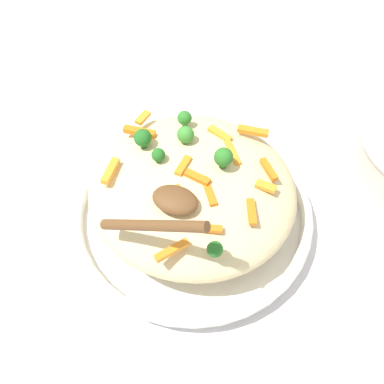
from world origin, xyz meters
TOP-DOWN VIEW (x-y plane):
  - ground_plane at (0.00, 0.00)m, footprint 2.40×2.40m
  - serving_bowl at (0.00, 0.00)m, footprint 0.34×0.34m
  - pasta_mound at (0.00, 0.00)m, footprint 0.28×0.26m
  - carrot_piece_0 at (0.09, -0.03)m, footprint 0.02×0.04m
  - carrot_piece_1 at (-0.01, -0.00)m, footprint 0.01×0.03m
  - carrot_piece_2 at (-0.10, -0.04)m, footprint 0.01×0.04m
  - carrot_piece_3 at (0.04, 0.05)m, footprint 0.03×0.04m
  - carrot_piece_4 at (0.09, 0.01)m, footprint 0.03×0.01m
  - carrot_piece_5 at (0.01, -0.01)m, footprint 0.03×0.01m
  - carrot_piece_6 at (0.09, 0.04)m, footprint 0.03×0.03m
  - carrot_piece_7 at (0.03, -0.02)m, footprint 0.03×0.04m
  - carrot_piece_8 at (0.05, -0.07)m, footprint 0.03×0.02m
  - carrot_piece_9 at (0.02, -0.11)m, footprint 0.03×0.04m
  - carrot_piece_10 at (0.01, 0.07)m, footprint 0.04×0.02m
  - carrot_piece_11 at (-0.01, -0.05)m, footprint 0.03×0.04m
  - carrot_piece_12 at (-0.10, 0.06)m, footprint 0.01×0.03m
  - carrot_piece_13 at (0.05, 0.10)m, footprint 0.04×0.01m
  - carrot_piece_14 at (-0.09, 0.04)m, footprint 0.04×0.01m
  - broccoli_floret_0 at (-0.03, 0.04)m, footprint 0.02×0.02m
  - broccoli_floret_1 at (-0.04, 0.07)m, footprint 0.02×0.02m
  - broccoli_floret_2 at (0.07, -0.10)m, footprint 0.02×0.02m
  - broccoli_floret_3 at (-0.08, 0.02)m, footprint 0.02×0.02m
  - broccoli_floret_4 at (-0.05, -0.00)m, footprint 0.02×0.02m
  - broccoli_floret_5 at (0.03, 0.02)m, footprint 0.02×0.02m
  - serving_spoon at (0.00, -0.07)m, footprint 0.13×0.09m

SIDE VIEW (x-z plane):
  - ground_plane at x=0.00m, z-range 0.00..0.00m
  - serving_bowl at x=0.00m, z-range 0.00..0.04m
  - pasta_mound at x=0.00m, z-range 0.03..0.12m
  - carrot_piece_0 at x=0.09m, z-range 0.11..0.12m
  - carrot_piece_12 at x=-0.10m, z-range 0.11..0.12m
  - carrot_piece_4 at x=0.09m, z-range 0.11..0.12m
  - carrot_piece_10 at x=0.01m, z-range 0.11..0.12m
  - carrot_piece_8 at x=0.05m, z-range 0.11..0.12m
  - carrot_piece_9 at x=0.02m, z-range 0.11..0.12m
  - carrot_piece_13 at x=0.05m, z-range 0.11..0.12m
  - carrot_piece_6 at x=0.09m, z-range 0.11..0.12m
  - carrot_piece_2 at x=-0.10m, z-range 0.11..0.12m
  - carrot_piece_14 at x=-0.09m, z-range 0.11..0.12m
  - carrot_piece_3 at x=0.04m, z-range 0.11..0.12m
  - carrot_piece_11 at x=-0.01m, z-range 0.12..0.12m
  - carrot_piece_7 at x=0.03m, z-range 0.12..0.12m
  - carrot_piece_1 at x=-0.01m, z-range 0.12..0.13m
  - carrot_piece_5 at x=0.01m, z-range 0.12..0.13m
  - broccoli_floret_2 at x=0.07m, z-range 0.11..0.13m
  - broccoli_floret_1 at x=-0.04m, z-range 0.11..0.14m
  - broccoli_floret_4 at x=-0.05m, z-range 0.12..0.14m
  - broccoli_floret_0 at x=-0.03m, z-range 0.12..0.14m
  - broccoli_floret_3 at x=-0.08m, z-range 0.11..0.14m
  - broccoli_floret_5 at x=0.03m, z-range 0.12..0.15m
  - serving_spoon at x=0.00m, z-range 0.10..0.18m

